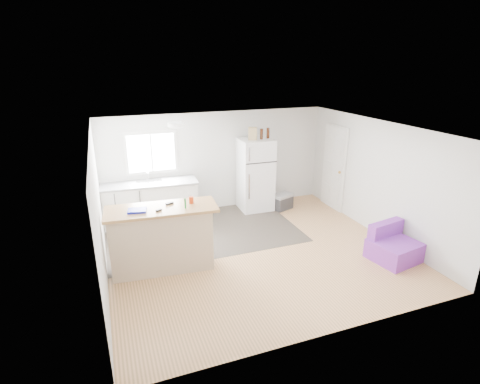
{
  "coord_description": "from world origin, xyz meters",
  "views": [
    {
      "loc": [
        -2.55,
        -5.99,
        3.55
      ],
      "look_at": [
        -0.07,
        0.7,
        1.01
      ],
      "focal_mm": 28.0,
      "sensor_mm": 36.0,
      "label": 1
    }
  ],
  "objects_px": {
    "red_cup": "(191,200)",
    "bottle_right": "(268,133)",
    "purple_seat": "(393,247)",
    "cardboard_box": "(253,134)",
    "cooler": "(282,201)",
    "bottle_left": "(261,134)",
    "cleaner_jug": "(209,260)",
    "kitchen_cabinets": "(151,202)",
    "mop": "(184,257)",
    "blue_tray": "(137,211)",
    "refrigerator": "(255,175)",
    "peninsula": "(162,238)"
  },
  "relations": [
    {
      "from": "red_cup",
      "to": "bottle_right",
      "type": "distance_m",
      "value": 3.2
    },
    {
      "from": "purple_seat",
      "to": "cardboard_box",
      "type": "bearing_deg",
      "value": 106.18
    },
    {
      "from": "purple_seat",
      "to": "red_cup",
      "type": "xyz_separation_m",
      "value": [
        -3.52,
        1.19,
        0.98
      ]
    },
    {
      "from": "cooler",
      "to": "purple_seat",
      "type": "xyz_separation_m",
      "value": [
        0.82,
        -2.97,
        0.04
      ]
    },
    {
      "from": "bottle_left",
      "to": "bottle_right",
      "type": "relative_size",
      "value": 1.0
    },
    {
      "from": "cleaner_jug",
      "to": "kitchen_cabinets",
      "type": "bearing_deg",
      "value": 89.68
    },
    {
      "from": "mop",
      "to": "blue_tray",
      "type": "height_order",
      "value": "mop"
    },
    {
      "from": "refrigerator",
      "to": "cooler",
      "type": "distance_m",
      "value": 0.97
    },
    {
      "from": "peninsula",
      "to": "cleaner_jug",
      "type": "bearing_deg",
      "value": -11.93
    },
    {
      "from": "cooler",
      "to": "mop",
      "type": "distance_m",
      "value": 3.52
    },
    {
      "from": "refrigerator",
      "to": "bottle_right",
      "type": "bearing_deg",
      "value": -3.37
    },
    {
      "from": "red_cup",
      "to": "bottle_left",
      "type": "relative_size",
      "value": 0.48
    },
    {
      "from": "blue_tray",
      "to": "cooler",
      "type": "bearing_deg",
      "value": 26.9
    },
    {
      "from": "bottle_right",
      "to": "purple_seat",
      "type": "bearing_deg",
      "value": -70.56
    },
    {
      "from": "kitchen_cabinets",
      "to": "mop",
      "type": "relative_size",
      "value": 1.59
    },
    {
      "from": "red_cup",
      "to": "cleaner_jug",
      "type": "bearing_deg",
      "value": -49.86
    },
    {
      "from": "refrigerator",
      "to": "bottle_left",
      "type": "relative_size",
      "value": 7.07
    },
    {
      "from": "mop",
      "to": "red_cup",
      "type": "height_order",
      "value": "mop"
    },
    {
      "from": "purple_seat",
      "to": "cleaner_jug",
      "type": "relative_size",
      "value": 3.0
    },
    {
      "from": "mop",
      "to": "bottle_left",
      "type": "bearing_deg",
      "value": 54.46
    },
    {
      "from": "mop",
      "to": "peninsula",
      "type": "bearing_deg",
      "value": 169.87
    },
    {
      "from": "refrigerator",
      "to": "bottle_left",
      "type": "height_order",
      "value": "bottle_left"
    },
    {
      "from": "bottle_left",
      "to": "refrigerator",
      "type": "bearing_deg",
      "value": 142.57
    },
    {
      "from": "refrigerator",
      "to": "bottle_right",
      "type": "distance_m",
      "value": 1.05
    },
    {
      "from": "kitchen_cabinets",
      "to": "cooler",
      "type": "bearing_deg",
      "value": -1.81
    },
    {
      "from": "mop",
      "to": "red_cup",
      "type": "bearing_deg",
      "value": 51.65
    },
    {
      "from": "cardboard_box",
      "to": "peninsula",
      "type": "bearing_deg",
      "value": -141.46
    },
    {
      "from": "refrigerator",
      "to": "cooler",
      "type": "height_order",
      "value": "refrigerator"
    },
    {
      "from": "mop",
      "to": "bottle_right",
      "type": "height_order",
      "value": "bottle_right"
    },
    {
      "from": "peninsula",
      "to": "cardboard_box",
      "type": "relative_size",
      "value": 6.48
    },
    {
      "from": "mop",
      "to": "bottle_right",
      "type": "bearing_deg",
      "value": 52.98
    },
    {
      "from": "mop",
      "to": "bottle_left",
      "type": "relative_size",
      "value": 5.46
    },
    {
      "from": "peninsula",
      "to": "cleaner_jug",
      "type": "distance_m",
      "value": 0.94
    },
    {
      "from": "cleaner_jug",
      "to": "bottle_left",
      "type": "distance_m",
      "value": 3.46
    },
    {
      "from": "purple_seat",
      "to": "cleaner_jug",
      "type": "distance_m",
      "value": 3.42
    },
    {
      "from": "mop",
      "to": "cardboard_box",
      "type": "relative_size",
      "value": 4.55
    },
    {
      "from": "peninsula",
      "to": "cooler",
      "type": "relative_size",
      "value": 3.27
    },
    {
      "from": "cleaner_jug",
      "to": "bottle_right",
      "type": "height_order",
      "value": "bottle_right"
    },
    {
      "from": "blue_tray",
      "to": "cardboard_box",
      "type": "relative_size",
      "value": 1.0
    },
    {
      "from": "refrigerator",
      "to": "purple_seat",
      "type": "bearing_deg",
      "value": -64.8
    },
    {
      "from": "red_cup",
      "to": "cardboard_box",
      "type": "relative_size",
      "value": 0.4
    },
    {
      "from": "cooler",
      "to": "peninsula",
      "type": "bearing_deg",
      "value": -171.37
    },
    {
      "from": "purple_seat",
      "to": "cardboard_box",
      "type": "relative_size",
      "value": 3.05
    },
    {
      "from": "red_cup",
      "to": "bottle_right",
      "type": "bearing_deg",
      "value": 40.49
    },
    {
      "from": "blue_tray",
      "to": "bottle_left",
      "type": "relative_size",
      "value": 1.2
    },
    {
      "from": "cardboard_box",
      "to": "red_cup",
      "type": "bearing_deg",
      "value": -134.72
    },
    {
      "from": "blue_tray",
      "to": "purple_seat",
      "type": "bearing_deg",
      "value": -14.19
    },
    {
      "from": "peninsula",
      "to": "mop",
      "type": "relative_size",
      "value": 1.42
    },
    {
      "from": "peninsula",
      "to": "cardboard_box",
      "type": "bearing_deg",
      "value": 43.24
    },
    {
      "from": "red_cup",
      "to": "refrigerator",
      "type": "bearing_deg",
      "value": 44.7
    }
  ]
}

